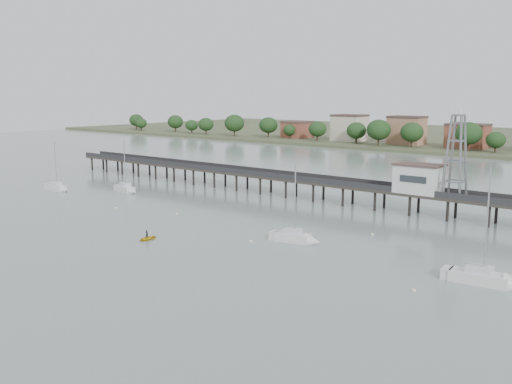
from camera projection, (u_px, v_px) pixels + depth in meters
ground_plane at (40, 263)px, 74.06m from camera, size 500.00×500.00×0.00m
pier at (305, 181)px, 118.89m from camera, size 150.00×5.00×5.50m
pier_building at (419, 178)px, 102.66m from camera, size 8.40×5.40×5.30m
lattice_tower at (456, 156)px, 97.81m from camera, size 3.20×3.20×15.50m
sailboat_d at (492, 280)px, 65.32m from camera, size 8.98×3.54×14.40m
sailboat_a at (59, 188)px, 128.96m from camera, size 7.16×2.55×11.73m
sailboat_b at (127, 190)px, 126.96m from camera, size 7.76×3.31×12.49m
sailboat_c at (299, 238)px, 84.13m from camera, size 7.56×3.41×12.14m
white_tender at (124, 187)px, 132.32m from camera, size 3.55×2.20×1.29m
yellow_dinghy at (147, 240)px, 85.90m from camera, size 2.16×0.72×2.98m
dinghy_occupant at (147, 240)px, 85.90m from camera, size 0.70×1.33×0.30m
mooring_buoys at (248, 232)px, 90.07m from camera, size 64.29×20.58×0.39m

